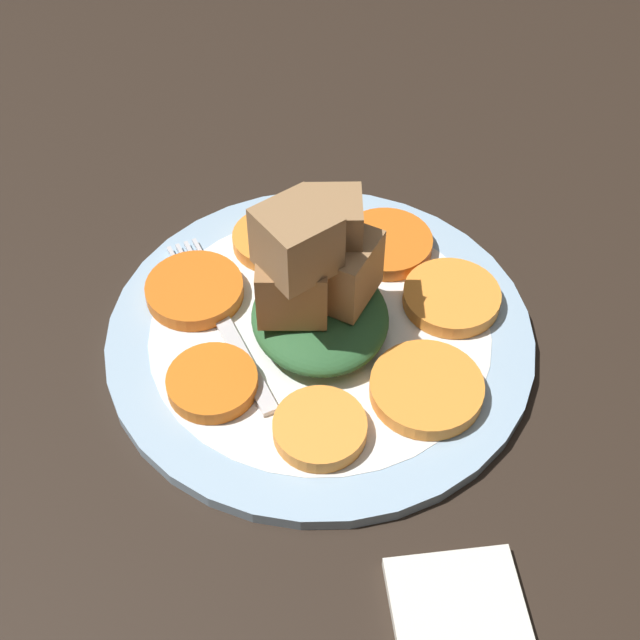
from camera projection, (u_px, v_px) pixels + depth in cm
name	position (u px, v px, depth cm)	size (l,w,h in cm)	color
table_slab	(320.00, 349.00, 63.75)	(120.00, 120.00, 2.00)	black
plate	(320.00, 335.00, 62.61)	(29.88, 29.88, 1.05)	#99B7D1
carrot_slice_0	(273.00, 239.00, 67.38)	(6.15, 6.15, 1.11)	orange
carrot_slice_1	(195.00, 290.00, 63.91)	(7.03, 7.03, 1.11)	orange
carrot_slice_2	(212.00, 383.00, 58.40)	(6.03, 6.03, 1.11)	orange
carrot_slice_3	(320.00, 428.00, 56.02)	(5.99, 5.99, 1.11)	orange
carrot_slice_4	(426.00, 389.00, 58.08)	(7.48, 7.48, 1.11)	orange
carrot_slice_5	(452.00, 297.00, 63.43)	(6.95, 6.95, 1.11)	orange
carrot_slice_6	(386.00, 244.00, 67.07)	(6.94, 6.94, 1.11)	orange
center_pile	(317.00, 285.00, 59.18)	(10.52, 9.46, 11.41)	#2D6033
fork	(220.00, 317.00, 62.66)	(16.91, 7.10, 0.40)	silver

